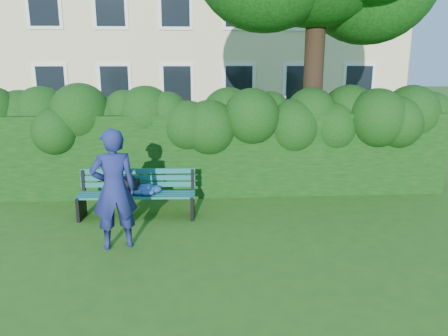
{
  "coord_description": "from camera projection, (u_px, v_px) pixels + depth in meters",
  "views": [
    {
      "loc": [
        -0.52,
        -7.33,
        2.94
      ],
      "look_at": [
        0.0,
        0.6,
        0.95
      ],
      "focal_mm": 35.0,
      "sensor_mm": 36.0,
      "label": 1
    }
  ],
  "objects": [
    {
      "name": "hedge",
      "position": [
        219.0,
        153.0,
        9.75
      ],
      "size": [
        10.0,
        1.0,
        1.8
      ],
      "color": "black",
      "rests_on": "ground"
    },
    {
      "name": "ground",
      "position": [
        226.0,
        227.0,
        7.84
      ],
      "size": [
        80.0,
        80.0,
        0.0
      ],
      "primitive_type": "plane",
      "color": "#2B571A",
      "rests_on": "ground"
    },
    {
      "name": "man_reading",
      "position": [
        114.0,
        189.0,
        6.8
      ],
      "size": [
        0.8,
        0.63,
        1.93
      ],
      "primitive_type": "imported",
      "rotation": [
        0.0,
        0.0,
        3.41
      ],
      "color": "navy",
      "rests_on": "ground"
    },
    {
      "name": "park_bench",
      "position": [
        138.0,
        191.0,
        8.25
      ],
      "size": [
        2.22,
        0.63,
        0.89
      ],
      "rotation": [
        0.0,
        0.0,
        -0.03
      ],
      "color": "#0F4E4C",
      "rests_on": "ground"
    }
  ]
}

